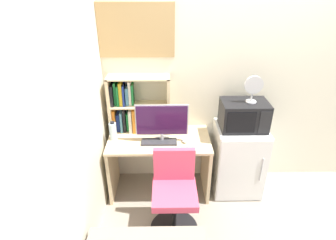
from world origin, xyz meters
TOP-DOWN VIEW (x-y plane):
  - wall_back at (0.40, 0.02)m, footprint 6.40×0.04m
  - wall_left at (-1.62, -1.60)m, footprint 0.04×4.40m
  - desk at (-0.98, -0.30)m, footprint 1.14×0.60m
  - hutch_bookshelf at (-1.29, -0.10)m, footprint 0.68×0.22m
  - monitor at (-0.95, -0.35)m, footprint 0.56×0.18m
  - keyboard at (-0.98, -0.39)m, footprint 0.38×0.14m
  - computer_mouse at (-0.70, -0.38)m, footprint 0.06×0.08m
  - water_bottle at (-1.48, -0.31)m, footprint 0.08×0.08m
  - mini_fridge at (-0.06, -0.28)m, footprint 0.56×0.52m
  - microwave at (-0.06, -0.28)m, footprint 0.50×0.34m
  - desk_fan at (-0.00, -0.29)m, footprint 0.19×0.11m
  - desk_chair at (-0.83, -0.88)m, footprint 0.49×0.49m
  - wall_corkboard at (-1.20, -0.01)m, footprint 0.79×0.02m

SIDE VIEW (x-z plane):
  - desk_chair at x=-0.83m, z-range -0.04..0.84m
  - mini_fridge at x=-0.06m, z-range 0.00..0.85m
  - desk at x=-0.98m, z-range 0.14..0.87m
  - keyboard at x=-0.98m, z-range 0.73..0.75m
  - computer_mouse at x=-0.70m, z-range 0.73..0.77m
  - water_bottle at x=-1.48m, z-range 0.72..0.94m
  - monitor at x=-0.95m, z-range 0.75..1.19m
  - microwave at x=-0.06m, z-range 0.85..1.16m
  - hutch_bookshelf at x=-1.29m, z-range 0.71..1.37m
  - wall_back at x=0.40m, z-range 0.00..2.60m
  - wall_left at x=-1.62m, z-range 0.00..2.60m
  - desk_fan at x=0.00m, z-range 1.18..1.48m
  - wall_corkboard at x=-1.20m, z-range 1.58..2.12m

